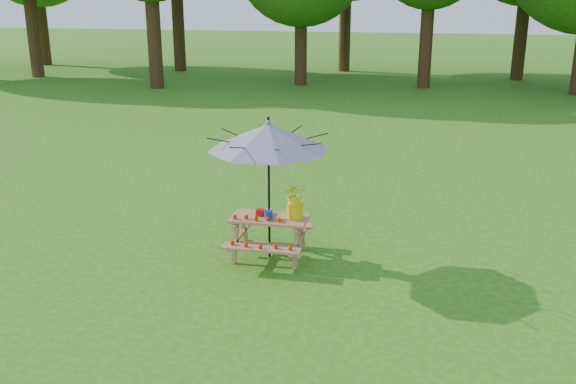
# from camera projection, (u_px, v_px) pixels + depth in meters

# --- Properties ---
(picnic_table) EXTENTS (1.20, 1.32, 0.67)m
(picnic_table) POSITION_uv_depth(u_px,v_px,m) (269.00, 238.00, 10.10)
(picnic_table) COLOR #A96F4C
(picnic_table) RESTS_ON ground
(patio_umbrella) EXTENTS (2.43, 2.43, 2.25)m
(patio_umbrella) POSITION_uv_depth(u_px,v_px,m) (268.00, 137.00, 9.61)
(patio_umbrella) COLOR black
(patio_umbrella) RESTS_ON ground
(produce_bins) EXTENTS (0.29, 0.36, 0.13)m
(produce_bins) POSITION_uv_depth(u_px,v_px,m) (265.00, 213.00, 10.01)
(produce_bins) COLOR red
(produce_bins) RESTS_ON picnic_table
(tomatoes_row) EXTENTS (0.77, 0.13, 0.07)m
(tomatoes_row) POSITION_uv_depth(u_px,v_px,m) (257.00, 218.00, 9.85)
(tomatoes_row) COLOR red
(tomatoes_row) RESTS_ON picnic_table
(flower_bucket) EXTENTS (0.43, 0.40, 0.57)m
(flower_bucket) POSITION_uv_depth(u_px,v_px,m) (295.00, 199.00, 9.88)
(flower_bucket) COLOR yellow
(flower_bucket) RESTS_ON picnic_table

